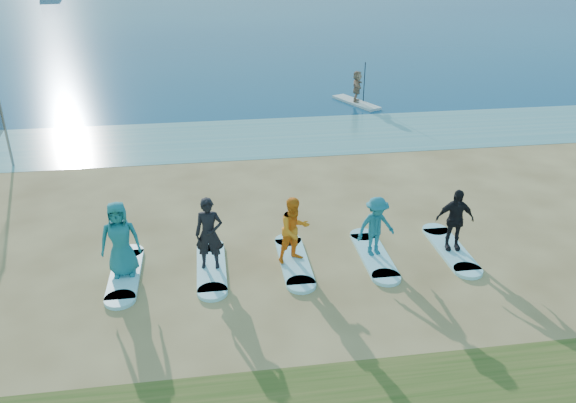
{
  "coord_description": "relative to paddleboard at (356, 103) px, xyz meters",
  "views": [
    {
      "loc": [
        -2.28,
        -11.18,
        7.42
      ],
      "look_at": [
        -0.35,
        2.0,
        1.1
      ],
      "focal_mm": 35.0,
      "sensor_mm": 36.0,
      "label": 1
    }
  ],
  "objects": [
    {
      "name": "ground",
      "position": [
        -4.91,
        -14.86,
        -0.06
      ],
      "size": [
        600.0,
        600.0,
        0.0
      ],
      "primitive_type": "plane",
      "color": "tan",
      "rests_on": "ground"
    },
    {
      "name": "shallow_water",
      "position": [
        -4.91,
        -4.36,
        -0.05
      ],
      "size": [
        600.0,
        600.0,
        0.0
      ],
      "primitive_type": "plane",
      "color": "teal",
      "rests_on": "ground"
    },
    {
      "name": "paddleboard",
      "position": [
        0.0,
        0.0,
        0.0
      ],
      "size": [
        1.84,
        3.03,
        0.12
      ],
      "primitive_type": "cube",
      "rotation": [
        0.0,
        0.0,
        0.41
      ],
      "color": "silver",
      "rests_on": "ground"
    },
    {
      "name": "paddleboarder",
      "position": [
        0.0,
        0.0,
        0.8
      ],
      "size": [
        0.81,
        1.44,
        1.48
      ],
      "primitive_type": "imported",
      "rotation": [
        0.0,
        0.0,
        1.28
      ],
      "color": "tan",
      "rests_on": "paddleboard"
    },
    {
      "name": "surfboard_0",
      "position": [
        -9.41,
        -14.14,
        -0.01
      ],
      "size": [
        0.7,
        2.2,
        0.09
      ],
      "primitive_type": "cube",
      "color": "#A4EDFE",
      "rests_on": "ground"
    },
    {
      "name": "student_0",
      "position": [
        -9.41,
        -14.14,
        0.96
      ],
      "size": [
        0.94,
        0.65,
        1.87
      ],
      "primitive_type": "imported",
      "rotation": [
        0.0,
        0.0,
        0.06
      ],
      "color": "#1A7280",
      "rests_on": "surfboard_0"
    },
    {
      "name": "surfboard_1",
      "position": [
        -7.35,
        -14.14,
        -0.01
      ],
      "size": [
        0.7,
        2.2,
        0.09
      ],
      "primitive_type": "cube",
      "color": "#A4EDFE",
      "rests_on": "ground"
    },
    {
      "name": "student_1",
      "position": [
        -7.35,
        -14.14,
        0.94
      ],
      "size": [
        0.71,
        0.51,
        1.82
      ],
      "primitive_type": "imported",
      "rotation": [
        0.0,
        0.0,
        -0.12
      ],
      "color": "black",
      "rests_on": "surfboard_1"
    },
    {
      "name": "surfboard_2",
      "position": [
        -5.29,
        -14.14,
        -0.01
      ],
      "size": [
        0.7,
        2.2,
        0.09
      ],
      "primitive_type": "cube",
      "color": "#A4EDFE",
      "rests_on": "ground"
    },
    {
      "name": "student_2",
      "position": [
        -5.29,
        -14.14,
        0.88
      ],
      "size": [
        1.0,
        0.9,
        1.7
      ],
      "primitive_type": "imported",
      "rotation": [
        0.0,
        0.0,
        0.39
      ],
      "color": "orange",
      "rests_on": "surfboard_2"
    },
    {
      "name": "surfboard_3",
      "position": [
        -3.23,
        -14.14,
        -0.01
      ],
      "size": [
        0.7,
        2.2,
        0.09
      ],
      "primitive_type": "cube",
      "color": "#A4EDFE",
      "rests_on": "ground"
    },
    {
      "name": "student_3",
      "position": [
        -3.23,
        -14.14,
        0.82
      ],
      "size": [
        1.12,
        0.8,
        1.57
      ],
      "primitive_type": "imported",
      "rotation": [
        0.0,
        0.0,
        0.22
      ],
      "color": "#1B6D85",
      "rests_on": "surfboard_3"
    },
    {
      "name": "surfboard_4",
      "position": [
        -1.17,
        -14.14,
        -0.01
      ],
      "size": [
        0.7,
        2.2,
        0.09
      ],
      "primitive_type": "cube",
      "color": "#A4EDFE",
      "rests_on": "ground"
    },
    {
      "name": "student_4",
      "position": [
        -1.17,
        -14.14,
        0.85
      ],
      "size": [
        1.01,
        0.53,
        1.65
      ],
      "primitive_type": "imported",
      "rotation": [
        0.0,
        0.0,
        -0.13
      ],
      "color": "black",
      "rests_on": "surfboard_4"
    }
  ]
}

